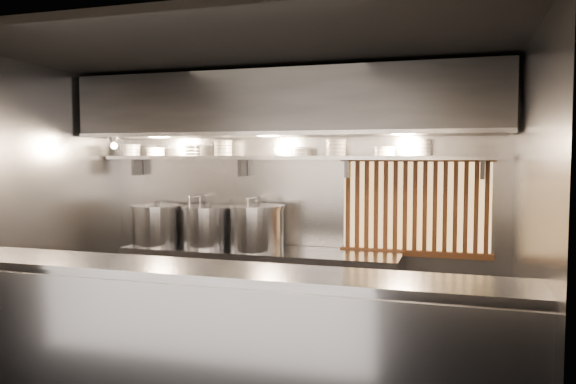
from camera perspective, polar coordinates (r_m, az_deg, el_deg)
The scene contains 25 objects.
floor at distance 5.15m, azimuth -4.15°, elevation -17.95°, with size 4.50×4.50×0.00m, color black.
ceiling at distance 4.87m, azimuth -4.31°, elevation 14.32°, with size 4.50×4.50×0.00m, color black.
wall_back at distance 6.23m, azimuth 0.82°, elevation -0.91°, with size 4.50×4.50×0.00m, color gray.
wall_left at distance 6.01m, azimuth -24.62°, elevation -1.42°, with size 3.00×3.00×0.00m, color gray.
wall_right at distance 4.51m, azimuth 23.45°, elevation -2.98°, with size 3.00×3.00×0.00m, color gray.
serving_counter at distance 4.14m, azimuth -9.21°, elevation -15.18°, with size 4.50×0.56×1.13m.
cooking_bench at distance 6.13m, azimuth -2.92°, elevation -10.00°, with size 3.00×0.70×0.90m, color gray.
bowl_shelf at distance 6.04m, azimuth 0.34°, elevation 3.50°, with size 4.40×0.34×0.04m, color gray.
exhaust_hood at distance 5.85m, azimuth -0.29°, elevation 8.83°, with size 4.40×0.81×0.65m.
wood_screen at distance 5.95m, azimuth 12.78°, elevation -1.41°, with size 1.56×0.09×1.04m.
faucet_left at distance 6.54m, azimuth -9.24°, elevation -1.56°, with size 0.04×0.30×0.50m.
faucet_right at distance 6.26m, azimuth -3.49°, elevation -1.75°, with size 0.04×0.30×0.50m.
heat_lamp at distance 6.45m, azimuth -17.37°, elevation 5.01°, with size 0.25×0.35×0.20m.
pendant_bulb at distance 5.95m, azimuth -0.92°, elevation 4.29°, with size 0.09×0.09×0.19m.
stock_pot_left at distance 6.27m, azimuth -8.13°, elevation -3.44°, with size 0.64×0.64×0.49m.
stock_pot_mid at distance 6.49m, azimuth -13.11°, elevation -3.25°, with size 0.60×0.60×0.49m.
stock_pot_right at distance 5.97m, azimuth -3.18°, elevation -3.62°, with size 0.79×0.79×0.52m.
bowl_stack_0 at distance 6.88m, azimuth -15.68°, elevation 4.11°, with size 0.23×0.23×0.13m.
bowl_stack_1 at distance 6.70m, azimuth -13.30°, elevation 4.00°, with size 0.23×0.23×0.09m.
bowl_stack_2 at distance 6.48m, azimuth -9.80°, elevation 4.22°, with size 0.21×0.21×0.13m.
bowl_stack_3 at distance 6.32m, azimuth -6.61°, elevation 4.44°, with size 0.21×0.21×0.17m.
bowl_stack_4 at distance 6.01m, azimuth 1.20°, elevation 4.14°, with size 0.22×0.22×0.09m.
bowl_stack_5 at distance 5.92m, azimuth 4.88°, elevation 4.50°, with size 0.22×0.22×0.17m.
bowl_stack_6 at distance 5.83m, azimuth 9.72°, elevation 4.10°, with size 0.24×0.24×0.09m.
bowl_stack_7 at distance 5.79m, azimuth 13.41°, elevation 4.43°, with size 0.21×0.21×0.17m.
Camera 1 is at (1.75, -4.46, 1.90)m, focal length 35.00 mm.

